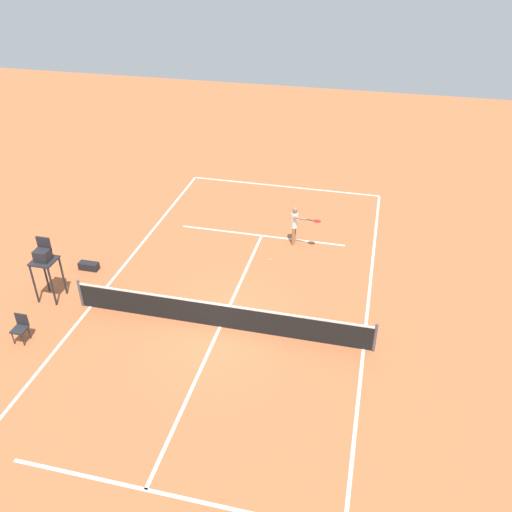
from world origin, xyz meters
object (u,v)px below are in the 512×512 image
at_px(umpire_chair, 44,260).
at_px(equipment_bag, 89,266).
at_px(player_serving, 296,223).
at_px(courtside_chair_near, 21,327).
at_px(tennis_ball, 270,260).

relative_size(umpire_chair, equipment_bag, 3.17).
relative_size(player_serving, equipment_bag, 2.26).
relative_size(player_serving, umpire_chair, 0.71).
bearing_deg(umpire_chair, courtside_chair_near, 97.92).
height_order(player_serving, courtside_chair_near, player_serving).
relative_size(tennis_ball, equipment_bag, 0.09).
bearing_deg(umpire_chair, player_serving, -143.95).
bearing_deg(courtside_chair_near, umpire_chair, -82.08).
bearing_deg(tennis_ball, umpire_chair, 30.82).
bearing_deg(courtside_chair_near, player_serving, -133.30).
bearing_deg(umpire_chair, equipment_bag, -100.85).
relative_size(tennis_ball, courtside_chair_near, 0.07).
bearing_deg(equipment_bag, tennis_ball, -161.37).
bearing_deg(courtside_chair_near, equipment_bag, -90.82).
relative_size(courtside_chair_near, equipment_bag, 1.25).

